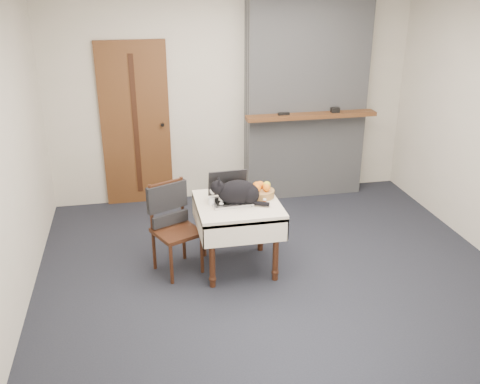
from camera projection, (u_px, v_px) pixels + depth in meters
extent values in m
plane|color=black|center=(271.00, 269.00, 5.27)|extent=(4.50, 4.50, 0.00)
cube|color=beige|center=(233.00, 96.00, 6.58)|extent=(4.50, 0.02, 2.60)
cube|color=beige|center=(8.00, 159.00, 4.36)|extent=(0.02, 4.00, 2.60)
cube|color=brown|center=(136.00, 125.00, 6.45)|extent=(0.82, 0.05, 2.00)
cube|color=#351C0E|center=(136.00, 126.00, 6.43)|extent=(0.06, 0.01, 1.70)
cylinder|color=black|center=(162.00, 125.00, 6.47)|extent=(0.04, 0.06, 0.04)
cube|color=gray|center=(306.00, 95.00, 6.61)|extent=(1.50, 0.30, 2.60)
cube|color=brown|center=(311.00, 116.00, 6.47)|extent=(1.62, 0.18, 0.05)
cube|color=black|center=(284.00, 114.00, 6.39)|extent=(0.14, 0.04, 0.03)
cube|color=black|center=(335.00, 110.00, 6.51)|extent=(0.10, 0.07, 0.06)
cylinder|color=#351C0E|center=(212.00, 256.00, 4.86)|extent=(0.06, 0.06, 0.64)
sphere|color=#351C0E|center=(213.00, 279.00, 4.95)|extent=(0.07, 0.07, 0.07)
cylinder|color=#351C0E|center=(276.00, 250.00, 4.97)|extent=(0.06, 0.06, 0.64)
sphere|color=#351C0E|center=(275.00, 272.00, 5.06)|extent=(0.07, 0.07, 0.07)
cylinder|color=#351C0E|center=(203.00, 228.00, 5.40)|extent=(0.06, 0.06, 0.64)
sphere|color=#351C0E|center=(204.00, 248.00, 5.50)|extent=(0.07, 0.07, 0.07)
cylinder|color=#351C0E|center=(261.00, 222.00, 5.51)|extent=(0.06, 0.06, 0.64)
sphere|color=#351C0E|center=(260.00, 243.00, 5.61)|extent=(0.07, 0.07, 0.07)
cube|color=beige|center=(238.00, 205.00, 5.05)|extent=(0.78, 0.78, 0.06)
cube|color=beige|center=(246.00, 234.00, 4.75)|extent=(0.78, 0.01, 0.22)
cube|color=beige|center=(230.00, 200.00, 5.44)|extent=(0.78, 0.01, 0.22)
cube|color=beige|center=(198.00, 219.00, 5.02)|extent=(0.01, 0.78, 0.22)
cube|color=beige|center=(277.00, 212.00, 5.17)|extent=(0.01, 0.78, 0.22)
cube|color=#B7B7BC|center=(231.00, 202.00, 5.02)|extent=(0.39, 0.28, 0.02)
cube|color=black|center=(231.00, 201.00, 5.02)|extent=(0.32, 0.19, 0.00)
cube|color=black|center=(227.00, 182.00, 5.11)|extent=(0.38, 0.09, 0.26)
cube|color=#AED0FF|center=(228.00, 183.00, 5.11)|extent=(0.35, 0.07, 0.23)
ellipsoid|color=black|center=(237.00, 192.00, 4.97)|extent=(0.38, 0.24, 0.23)
ellipsoid|color=black|center=(249.00, 194.00, 4.99)|extent=(0.21, 0.22, 0.19)
sphere|color=black|center=(218.00, 188.00, 4.93)|extent=(0.14, 0.14, 0.13)
ellipsoid|color=white|center=(213.00, 191.00, 4.94)|extent=(0.06, 0.07, 0.06)
ellipsoid|color=white|center=(221.00, 197.00, 4.97)|extent=(0.06, 0.08, 0.09)
cone|color=black|center=(219.00, 182.00, 4.87)|extent=(0.05, 0.05, 0.06)
cone|color=black|center=(218.00, 179.00, 4.94)|extent=(0.05, 0.05, 0.06)
cylinder|color=black|center=(259.00, 203.00, 4.95)|extent=(0.20, 0.12, 0.04)
sphere|color=white|center=(221.00, 204.00, 4.95)|extent=(0.04, 0.04, 0.04)
sphere|color=white|center=(221.00, 200.00, 5.03)|extent=(0.04, 0.04, 0.04)
cylinder|color=white|center=(211.00, 201.00, 4.98)|extent=(0.06, 0.06, 0.07)
cylinder|color=#AF3D15|center=(264.00, 203.00, 4.97)|extent=(0.03, 0.03, 0.05)
cylinder|color=silver|center=(265.00, 200.00, 4.96)|extent=(0.03, 0.03, 0.01)
cylinder|color=#97643D|center=(261.00, 193.00, 5.16)|extent=(0.25, 0.25, 0.07)
sphere|color=#F25A14|center=(257.00, 188.00, 5.09)|extent=(0.07, 0.07, 0.07)
sphere|color=#F25A14|center=(266.00, 188.00, 5.10)|extent=(0.07, 0.07, 0.07)
sphere|color=#F25A14|center=(260.00, 185.00, 5.18)|extent=(0.07, 0.07, 0.07)
sphere|color=yellow|center=(267.00, 185.00, 5.17)|extent=(0.07, 0.07, 0.07)
sphere|color=#F25A14|center=(256.00, 185.00, 5.16)|extent=(0.07, 0.07, 0.07)
cube|color=black|center=(255.00, 200.00, 5.08)|extent=(0.10, 0.10, 0.01)
cube|color=#351C0E|center=(177.00, 232.00, 5.09)|extent=(0.52, 0.52, 0.04)
cylinder|color=#351C0E|center=(171.00, 264.00, 4.95)|extent=(0.03, 0.03, 0.42)
cylinder|color=#351C0E|center=(202.00, 253.00, 5.14)|extent=(0.03, 0.03, 0.42)
cylinder|color=#351C0E|center=(154.00, 250.00, 5.20)|extent=(0.03, 0.03, 0.42)
cylinder|color=#351C0E|center=(184.00, 240.00, 5.39)|extent=(0.03, 0.03, 0.42)
cylinder|color=#351C0E|center=(151.00, 208.00, 5.03)|extent=(0.03, 0.03, 0.47)
cylinder|color=#351C0E|center=(182.00, 200.00, 5.22)|extent=(0.03, 0.03, 0.47)
cube|color=#351C0E|center=(166.00, 195.00, 5.09)|extent=(0.32, 0.17, 0.26)
cube|color=black|center=(167.00, 197.00, 5.09)|extent=(0.40, 0.22, 0.26)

